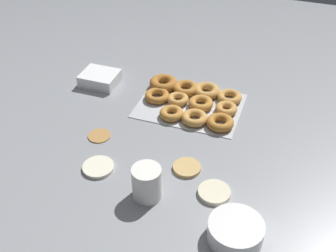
# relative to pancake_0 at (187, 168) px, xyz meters

# --- Properties ---
(ground_plane) EXTENTS (3.00, 3.00, 0.00)m
(ground_plane) POSITION_rel_pancake_0_xyz_m (0.14, -0.07, -0.01)
(ground_plane) COLOR gray
(pancake_0) EXTENTS (0.09, 0.09, 0.01)m
(pancake_0) POSITION_rel_pancake_0_xyz_m (0.00, 0.00, 0.00)
(pancake_0) COLOR tan
(pancake_0) RESTS_ON ground_plane
(pancake_1) EXTENTS (0.10, 0.10, 0.01)m
(pancake_1) POSITION_rel_pancake_0_xyz_m (0.27, 0.09, -0.00)
(pancake_1) COLOR silver
(pancake_1) RESTS_ON ground_plane
(pancake_2) EXTENTS (0.08, 0.08, 0.01)m
(pancake_2) POSITION_rel_pancake_0_xyz_m (0.34, -0.06, -0.00)
(pancake_2) COLOR #B27F42
(pancake_2) RESTS_ON ground_plane
(pancake_3) EXTENTS (0.10, 0.10, 0.01)m
(pancake_3) POSITION_rel_pancake_0_xyz_m (-0.11, 0.08, 0.00)
(pancake_3) COLOR beige
(pancake_3) RESTS_ON ground_plane
(donut_tray) EXTENTS (0.39, 0.29, 0.04)m
(donut_tray) POSITION_rel_pancake_0_xyz_m (0.09, -0.35, 0.01)
(donut_tray) COLOR silver
(donut_tray) RESTS_ON ground_plane
(batter_bowl) EXTENTS (0.15, 0.15, 0.06)m
(batter_bowl) POSITION_rel_pancake_0_xyz_m (-0.20, 0.22, 0.02)
(batter_bowl) COLOR white
(batter_bowl) RESTS_ON ground_plane
(container_stack) EXTENTS (0.15, 0.12, 0.05)m
(container_stack) POSITION_rel_pancake_0_xyz_m (0.49, -0.37, 0.02)
(container_stack) COLOR white
(container_stack) RESTS_ON ground_plane
(paper_cup) EXTENTS (0.09, 0.09, 0.11)m
(paper_cup) POSITION_rel_pancake_0_xyz_m (0.08, 0.15, 0.05)
(paper_cup) COLOR white
(paper_cup) RESTS_ON ground_plane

